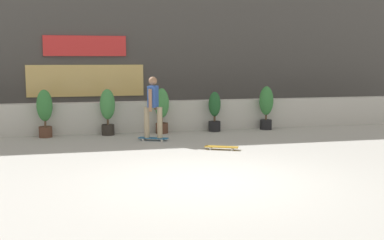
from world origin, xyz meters
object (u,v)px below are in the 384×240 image
Objects in this scene: potted_plant_1 at (108,110)px; potted_plant_2 at (162,108)px; potted_plant_4 at (266,105)px; skater_by_wall_left at (153,105)px; potted_plant_3 at (215,111)px; potted_plant_0 at (45,111)px; skateboard_near_camera at (221,147)px.

potted_plant_1 is 1.55m from potted_plant_2.
skater_by_wall_left reaches higher than potted_plant_4.
potted_plant_3 is at bearing 0.00° from potted_plant_2.
potted_plant_1 is 0.77× the size of skater_by_wall_left.
potted_plant_4 reaches higher than potted_plant_1.
potted_plant_4 is at bearing 18.06° from skater_by_wall_left.
potted_plant_4 reaches higher than potted_plant_0.
potted_plant_2 is 1.29m from skater_by_wall_left.
potted_plant_1 is 1.00× the size of potted_plant_2.
potted_plant_0 is 3.26m from potted_plant_2.
skater_by_wall_left reaches higher than potted_plant_0.
skater_by_wall_left is at bearing -22.88° from potted_plant_0.
potted_plant_4 is (1.64, 0.00, 0.12)m from potted_plant_3.
potted_plant_4 is 3.86m from skater_by_wall_left.
potted_plant_0 is 1.71m from potted_plant_1.
potted_plant_3 is at bearing -180.00° from potted_plant_4.
potted_plant_2 is at bearing 70.28° from skater_by_wall_left.
potted_plant_2 is 0.77× the size of skater_by_wall_left.
potted_plant_4 is at bearing 0.00° from potted_plant_1.
potted_plant_1 is 1.62× the size of skateboard_near_camera.
skateboard_near_camera is (-2.26, -2.82, -0.68)m from potted_plant_4.
skater_by_wall_left reaches higher than potted_plant_1.
skater_by_wall_left is (1.13, -1.20, 0.21)m from potted_plant_1.
potted_plant_0 reaches higher than potted_plant_2.
potted_plant_2 is at bearing -180.00° from potted_plant_4.
skater_by_wall_left is (-2.03, -1.20, 0.32)m from potted_plant_3.
potted_plant_4 is 1.64× the size of skateboard_near_camera.
potted_plant_1 is at bearing 133.28° from skater_by_wall_left.
potted_plant_1 is 4.79m from potted_plant_4.
skater_by_wall_left is 2.32m from skateboard_near_camera.
potted_plant_3 is 1.46× the size of skateboard_near_camera.
potted_plant_4 is (6.50, 0.00, 0.00)m from potted_plant_0.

